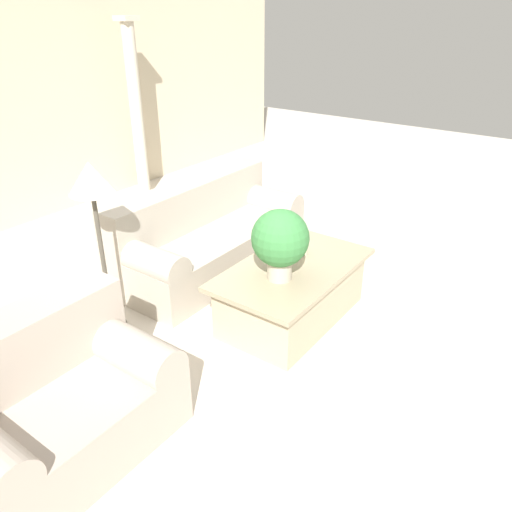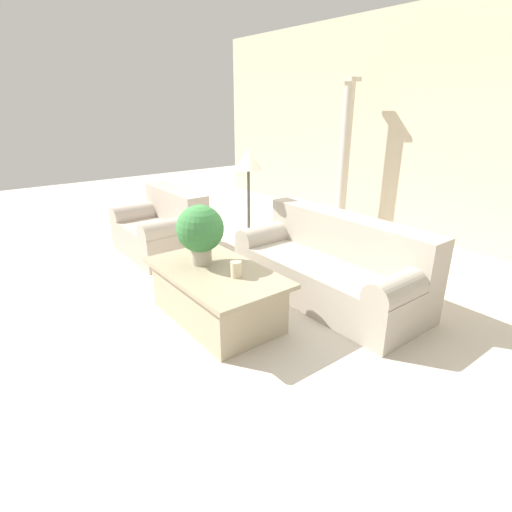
{
  "view_description": "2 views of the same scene",
  "coord_description": "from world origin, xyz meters",
  "px_view_note": "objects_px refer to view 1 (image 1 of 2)",
  "views": [
    {
      "loc": [
        -2.99,
        -2.37,
        2.41
      ],
      "look_at": [
        -0.1,
        -0.28,
        0.6
      ],
      "focal_mm": 35.0,
      "sensor_mm": 36.0,
      "label": 1
    },
    {
      "loc": [
        2.97,
        -2.27,
        1.93
      ],
      "look_at": [
        0.23,
        -0.16,
        0.6
      ],
      "focal_mm": 28.0,
      "sensor_mm": 36.0,
      "label": 2
    }
  ],
  "objects_px": {
    "potted_plant": "(280,240)",
    "coffee_table": "(292,292)",
    "sofa_long": "(207,235)",
    "loveseat": "(54,400)",
    "floor_lamp": "(92,192)"
  },
  "relations": [
    {
      "from": "sofa_long",
      "to": "floor_lamp",
      "type": "height_order",
      "value": "floor_lamp"
    },
    {
      "from": "potted_plant",
      "to": "coffee_table",
      "type": "bearing_deg",
      "value": 3.19
    },
    {
      "from": "loveseat",
      "to": "floor_lamp",
      "type": "relative_size",
      "value": 0.89
    },
    {
      "from": "sofa_long",
      "to": "coffee_table",
      "type": "height_order",
      "value": "sofa_long"
    },
    {
      "from": "sofa_long",
      "to": "potted_plant",
      "type": "bearing_deg",
      "value": -114.05
    },
    {
      "from": "coffee_table",
      "to": "floor_lamp",
      "type": "bearing_deg",
      "value": 131.66
    },
    {
      "from": "sofa_long",
      "to": "loveseat",
      "type": "distance_m",
      "value": 2.44
    },
    {
      "from": "coffee_table",
      "to": "sofa_long",
      "type": "bearing_deg",
      "value": 75.11
    },
    {
      "from": "coffee_table",
      "to": "floor_lamp",
      "type": "xyz_separation_m",
      "value": [
        -1.0,
        1.12,
        0.94
      ]
    },
    {
      "from": "coffee_table",
      "to": "potted_plant",
      "type": "bearing_deg",
      "value": -176.81
    },
    {
      "from": "floor_lamp",
      "to": "sofa_long",
      "type": "bearing_deg",
      "value": 3.88
    },
    {
      "from": "loveseat",
      "to": "floor_lamp",
      "type": "xyz_separation_m",
      "value": [
        0.99,
        0.72,
        0.85
      ]
    },
    {
      "from": "coffee_table",
      "to": "loveseat",
      "type": "bearing_deg",
      "value": 168.64
    },
    {
      "from": "loveseat",
      "to": "coffee_table",
      "type": "bearing_deg",
      "value": -11.36
    },
    {
      "from": "potted_plant",
      "to": "floor_lamp",
      "type": "height_order",
      "value": "floor_lamp"
    }
  ]
}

